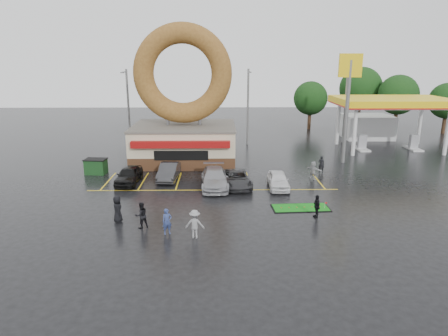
{
  "coord_description": "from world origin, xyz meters",
  "views": [
    {
      "loc": [
        0.38,
        -26.8,
        10.08
      ],
      "look_at": [
        0.84,
        2.0,
        2.2
      ],
      "focal_mm": 32.0,
      "sensor_mm": 36.0,
      "label": 1
    }
  ],
  "objects_px": {
    "streetlight_left": "(128,106)",
    "streetlight_mid": "(248,105)",
    "person_cameraman": "(317,206)",
    "dumpster": "(96,167)",
    "streetlight_right": "(346,104)",
    "person_blue": "(167,221)",
    "car_silver": "(215,178)",
    "donut_shop": "(184,117)",
    "car_white": "(278,180)",
    "car_grey": "(236,179)",
    "gas_station": "(380,114)",
    "shell_sign": "(349,88)",
    "car_black": "(129,175)",
    "putting_green": "(301,208)",
    "car_dgrey": "(169,172)"
  },
  "relations": [
    {
      "from": "donut_shop",
      "to": "car_grey",
      "type": "distance_m",
      "value": 10.65
    },
    {
      "from": "person_cameraman",
      "to": "dumpster",
      "type": "bearing_deg",
      "value": -128.22
    },
    {
      "from": "streetlight_left",
      "to": "dumpster",
      "type": "height_order",
      "value": "streetlight_left"
    },
    {
      "from": "car_black",
      "to": "car_dgrey",
      "type": "distance_m",
      "value": 3.39
    },
    {
      "from": "shell_sign",
      "to": "person_blue",
      "type": "height_order",
      "value": "shell_sign"
    },
    {
      "from": "car_dgrey",
      "to": "person_blue",
      "type": "height_order",
      "value": "person_blue"
    },
    {
      "from": "streetlight_left",
      "to": "putting_green",
      "type": "xyz_separation_m",
      "value": [
        16.16,
        -20.63,
        -4.75
      ]
    },
    {
      "from": "streetlight_right",
      "to": "car_white",
      "type": "relative_size",
      "value": 2.3
    },
    {
      "from": "car_grey",
      "to": "streetlight_left",
      "type": "bearing_deg",
      "value": 121.51
    },
    {
      "from": "streetlight_mid",
      "to": "dumpster",
      "type": "distance_m",
      "value": 19.8
    },
    {
      "from": "car_grey",
      "to": "gas_station",
      "type": "bearing_deg",
      "value": 36.72
    },
    {
      "from": "streetlight_right",
      "to": "dumpster",
      "type": "height_order",
      "value": "streetlight_right"
    },
    {
      "from": "shell_sign",
      "to": "streetlight_left",
      "type": "xyz_separation_m",
      "value": [
        -23.0,
        7.92,
        -2.6
      ]
    },
    {
      "from": "shell_sign",
      "to": "putting_green",
      "type": "distance_m",
      "value": 16.2
    },
    {
      "from": "streetlight_right",
      "to": "car_black",
      "type": "distance_m",
      "value": 28.72
    },
    {
      "from": "streetlight_mid",
      "to": "car_black",
      "type": "xyz_separation_m",
      "value": [
        -11.06,
        -15.63,
        -4.06
      ]
    },
    {
      "from": "streetlight_left",
      "to": "car_silver",
      "type": "height_order",
      "value": "streetlight_left"
    },
    {
      "from": "streetlight_right",
      "to": "car_silver",
      "type": "bearing_deg",
      "value": -131.78
    },
    {
      "from": "donut_shop",
      "to": "car_silver",
      "type": "height_order",
      "value": "donut_shop"
    },
    {
      "from": "streetlight_left",
      "to": "person_blue",
      "type": "height_order",
      "value": "streetlight_left"
    },
    {
      "from": "gas_station",
      "to": "person_cameraman",
      "type": "bearing_deg",
      "value": -119.44
    },
    {
      "from": "streetlight_right",
      "to": "person_blue",
      "type": "xyz_separation_m",
      "value": [
        -18.64,
        -26.71,
        -4.0
      ]
    },
    {
      "from": "gas_station",
      "to": "person_blue",
      "type": "relative_size",
      "value": 8.69
    },
    {
      "from": "gas_station",
      "to": "shell_sign",
      "type": "height_order",
      "value": "shell_sign"
    },
    {
      "from": "person_blue",
      "to": "gas_station",
      "type": "bearing_deg",
      "value": 27.41
    },
    {
      "from": "person_cameraman",
      "to": "car_black",
      "type": "bearing_deg",
      "value": -125.76
    },
    {
      "from": "car_silver",
      "to": "car_white",
      "type": "relative_size",
      "value": 1.33
    },
    {
      "from": "streetlight_left",
      "to": "car_black",
      "type": "bearing_deg",
      "value": -78.64
    },
    {
      "from": "gas_station",
      "to": "streetlight_left",
      "type": "height_order",
      "value": "streetlight_left"
    },
    {
      "from": "streetlight_left",
      "to": "streetlight_mid",
      "type": "bearing_deg",
      "value": 4.09
    },
    {
      "from": "donut_shop",
      "to": "car_white",
      "type": "bearing_deg",
      "value": -47.86
    },
    {
      "from": "gas_station",
      "to": "streetlight_left",
      "type": "distance_m",
      "value": 30.04
    },
    {
      "from": "streetlight_mid",
      "to": "person_blue",
      "type": "bearing_deg",
      "value": -104.49
    },
    {
      "from": "streetlight_right",
      "to": "dumpster",
      "type": "xyz_separation_m",
      "value": [
        -26.68,
        -13.63,
        -4.13
      ]
    },
    {
      "from": "putting_green",
      "to": "person_blue",
      "type": "bearing_deg",
      "value": -155.14
    },
    {
      "from": "car_grey",
      "to": "dumpster",
      "type": "relative_size",
      "value": 2.59
    },
    {
      "from": "donut_shop",
      "to": "car_grey",
      "type": "xyz_separation_m",
      "value": [
        4.9,
        -8.65,
        -3.82
      ]
    },
    {
      "from": "car_silver",
      "to": "car_grey",
      "type": "xyz_separation_m",
      "value": [
        1.78,
        0.18,
        -0.11
      ]
    },
    {
      "from": "person_blue",
      "to": "dumpster",
      "type": "distance_m",
      "value": 15.35
    },
    {
      "from": "streetlight_left",
      "to": "car_white",
      "type": "xyz_separation_m",
      "value": [
        15.24,
        -16.05,
        -4.11
      ]
    },
    {
      "from": "car_grey",
      "to": "putting_green",
      "type": "xyz_separation_m",
      "value": [
        4.27,
        -5.03,
        -0.62
      ]
    },
    {
      "from": "streetlight_mid",
      "to": "streetlight_right",
      "type": "xyz_separation_m",
      "value": [
        12.0,
        1.0,
        0.0
      ]
    },
    {
      "from": "car_silver",
      "to": "dumpster",
      "type": "bearing_deg",
      "value": 156.87
    },
    {
      "from": "putting_green",
      "to": "streetlight_right",
      "type": "bearing_deg",
      "value": 66.5
    },
    {
      "from": "shell_sign",
      "to": "dumpster",
      "type": "bearing_deg",
      "value": -171.09
    },
    {
      "from": "shell_sign",
      "to": "streetlight_left",
      "type": "relative_size",
      "value": 1.18
    },
    {
      "from": "gas_station",
      "to": "car_silver",
      "type": "relative_size",
      "value": 2.61
    },
    {
      "from": "streetlight_mid",
      "to": "streetlight_right",
      "type": "distance_m",
      "value": 12.04
    },
    {
      "from": "streetlight_right",
      "to": "putting_green",
      "type": "bearing_deg",
      "value": -113.5
    },
    {
      "from": "gas_station",
      "to": "dumpster",
      "type": "height_order",
      "value": "gas_station"
    }
  ]
}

